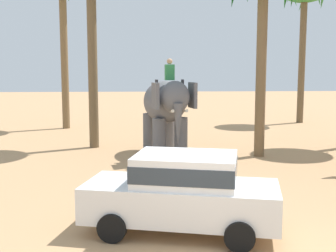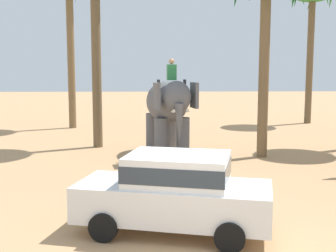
{
  "view_description": "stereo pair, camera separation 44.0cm",
  "coord_description": "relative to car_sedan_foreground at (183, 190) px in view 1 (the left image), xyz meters",
  "views": [
    {
      "loc": [
        -1.34,
        -8.27,
        3.48
      ],
      "look_at": [
        -0.43,
        6.21,
        1.6
      ],
      "focal_mm": 47.14,
      "sensor_mm": 36.0,
      "label": 1
    },
    {
      "loc": [
        -0.9,
        -8.29,
        3.48
      ],
      "look_at": [
        -0.43,
        6.21,
        1.6
      ],
      "focal_mm": 47.14,
      "sensor_mm": 36.0,
      "label": 2
    }
  ],
  "objects": [
    {
      "name": "ground_plane",
      "position": [
        0.45,
        -0.82,
        -0.93
      ],
      "size": [
        120.0,
        120.0,
        0.0
      ],
      "primitive_type": "plane",
      "color": "tan"
    },
    {
      "name": "car_sedan_foreground",
      "position": [
        0.0,
        0.0,
        0.0
      ],
      "size": [
        4.39,
        2.65,
        1.7
      ],
      "color": "white",
      "rests_on": "ground"
    },
    {
      "name": "elephant_with_mahout",
      "position": [
        0.13,
        8.53,
        1.06
      ],
      "size": [
        2.21,
        4.0,
        3.88
      ],
      "color": "slate",
      "rests_on": "ground"
    }
  ]
}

